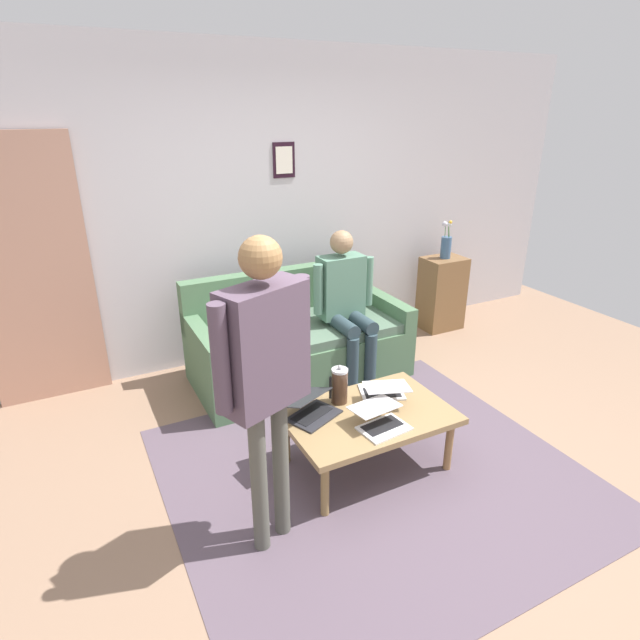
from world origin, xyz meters
TOP-DOWN VIEW (x-y plane):
  - ground_plane at (0.00, 0.00)m, footprint 7.68×7.68m
  - area_rug at (-0.01, -0.08)m, footprint 2.53×2.34m
  - back_wall at (-0.00, -2.20)m, footprint 7.04×0.11m
  - interior_door at (1.75, -2.11)m, footprint 0.82×0.09m
  - couch at (-0.14, -1.52)m, footprint 1.79×0.88m
  - coffee_table at (-0.01, -0.18)m, footprint 1.04×0.69m
  - laptop_left at (0.00, -0.01)m, footprint 0.32×0.32m
  - laptop_center at (-0.21, -0.30)m, footprint 0.39×0.44m
  - laptop_right at (0.32, -0.32)m, footprint 0.40×0.39m
  - french_press at (0.09, -0.38)m, footprint 0.13×0.11m
  - side_shelf at (-1.94, -1.80)m, footprint 0.42×0.32m
  - flower_vase at (-1.94, -1.80)m, footprint 0.10×0.10m
  - person_standing at (0.78, 0.12)m, footprint 0.58×0.33m
  - person_seated at (-0.48, -1.30)m, footprint 0.55×0.51m

SIDE VIEW (x-z plane):
  - ground_plane at x=0.00m, z-range 0.00..0.00m
  - area_rug at x=-0.01m, z-range 0.00..0.01m
  - couch at x=-0.14m, z-range -0.13..0.75m
  - coffee_table at x=-0.01m, z-range 0.16..0.56m
  - side_shelf at x=-1.94m, z-range 0.00..0.76m
  - laptop_left at x=0.00m, z-range 0.39..0.50m
  - laptop_right at x=0.32m, z-range 0.37..0.52m
  - laptop_center at x=-0.21m, z-range 0.38..0.52m
  - french_press at x=0.09m, z-range 0.39..0.66m
  - person_seated at x=-0.48m, z-range 0.09..1.37m
  - flower_vase at x=-1.94m, z-range 0.70..1.09m
  - interior_door at x=1.75m, z-range 0.00..2.05m
  - person_standing at x=0.78m, z-range 0.24..1.93m
  - back_wall at x=0.00m, z-range 0.00..2.70m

